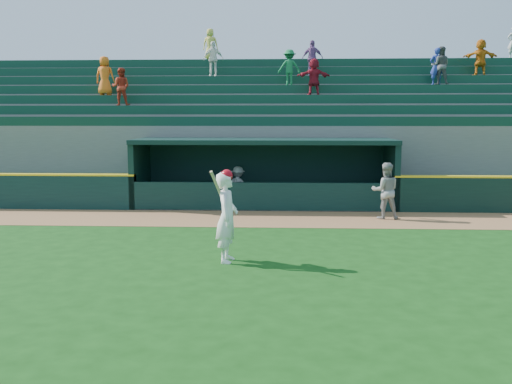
% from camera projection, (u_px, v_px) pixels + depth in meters
% --- Properties ---
extents(ground, '(120.00, 120.00, 0.00)m').
position_uv_depth(ground, '(253.00, 255.00, 13.43)').
color(ground, '#114010').
rests_on(ground, ground).
extents(warning_track, '(40.00, 3.00, 0.01)m').
position_uv_depth(warning_track, '(261.00, 219.00, 18.29)').
color(warning_track, '#92623A').
rests_on(warning_track, ground).
extents(dugout_player_front, '(0.88, 0.69, 1.81)m').
position_uv_depth(dugout_player_front, '(385.00, 191.00, 18.21)').
color(dugout_player_front, gray).
rests_on(dugout_player_front, ground).
extents(dugout_player_inside, '(1.05, 0.81, 1.44)m').
position_uv_depth(dugout_player_inside, '(238.00, 186.00, 21.13)').
color(dugout_player_inside, '#A5A5A0').
rests_on(dugout_player_inside, ground).
extents(dugout, '(9.40, 2.80, 2.46)m').
position_uv_depth(dugout, '(264.00, 168.00, 21.19)').
color(dugout, '#62625E').
rests_on(dugout, ground).
extents(stands, '(34.50, 6.25, 7.43)m').
position_uv_depth(stands, '(268.00, 136.00, 25.57)').
color(stands, slate).
rests_on(stands, ground).
extents(batter_at_plate, '(0.59, 0.83, 2.10)m').
position_uv_depth(batter_at_plate, '(227.00, 216.00, 12.72)').
color(batter_at_plate, white).
rests_on(batter_at_plate, ground).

